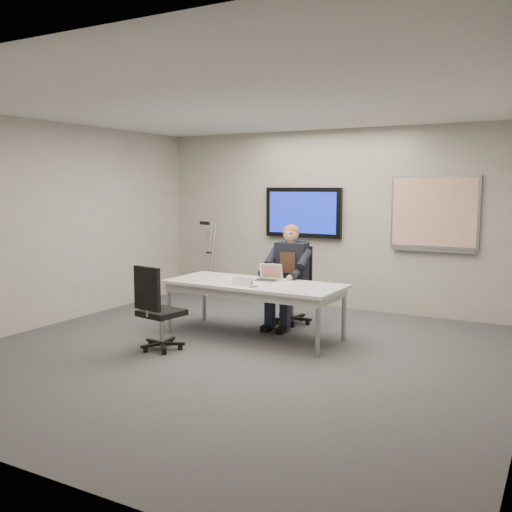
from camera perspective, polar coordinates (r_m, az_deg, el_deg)
The scene contains 15 objects.
floor at distance 6.64m, azimuth -1.99°, elevation -9.81°, with size 6.00×6.00×0.02m, color #3B3C3E.
ceiling at distance 6.41m, azimuth -2.10°, elevation 14.89°, with size 6.00×6.00×0.02m, color silver.
wall_back at distance 9.07m, azimuth 7.75°, elevation 3.65°, with size 6.00×0.02×2.80m, color #9B978C.
wall_front at distance 4.11m, azimuth -24.03°, elevation -0.83°, with size 6.00×0.02×2.80m, color #9B978C.
wall_left at distance 8.32m, azimuth -20.09°, elevation 2.99°, with size 0.02×6.00×2.80m, color #9B978C.
conference_table at distance 7.27m, azimuth -0.19°, elevation -3.28°, with size 2.30×1.00×0.70m.
tv_display at distance 9.21m, azimuth 4.73°, elevation 4.36°, with size 1.30×0.09×0.80m.
whiteboard at distance 8.60m, azimuth 17.39°, elevation 4.09°, with size 1.25×0.08×1.10m.
office_chair_far at distance 8.06m, azimuth 3.75°, elevation -4.34°, with size 0.57×0.57×1.08m.
office_chair_near at distance 6.81m, azimuth -9.67°, elevation -6.72°, with size 0.56×0.56×1.01m.
seated_person at distance 7.79m, azimuth 2.99°, elevation -3.04°, with size 0.44×0.75×1.40m.
crutch at distance 9.94m, azimuth -4.64°, elevation -0.20°, with size 0.18×0.38×1.36m, color #B0B2B8, non-canonical shape.
laptop at distance 7.38m, azimuth 1.25°, elevation -2.07°, with size 0.34×0.34×0.22m.
name_tent at distance 7.03m, azimuth -1.35°, elevation -2.54°, with size 0.26×0.07×0.10m, color silver, non-canonical shape.
pen at distance 6.91m, azimuth -0.23°, elevation -3.09°, with size 0.01×0.01×0.14m, color black.
Camera 1 is at (3.26, -5.45, 1.91)m, focal length 40.00 mm.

